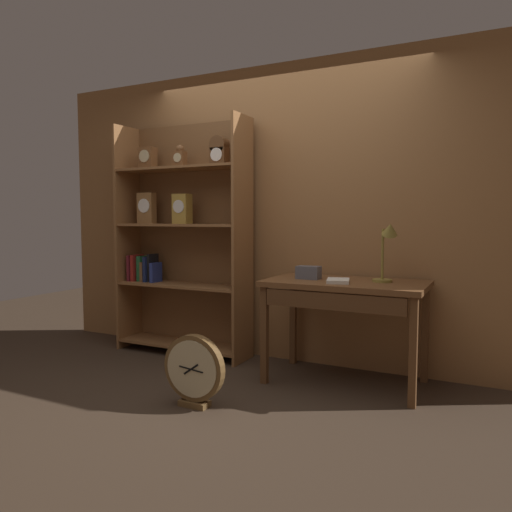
{
  "coord_description": "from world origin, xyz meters",
  "views": [
    {
      "loc": [
        1.74,
        -2.76,
        1.26
      ],
      "look_at": [
        0.05,
        0.63,
        0.97
      ],
      "focal_mm": 34.31,
      "sensor_mm": 36.0,
      "label": 1
    }
  ],
  "objects_px": {
    "toolbox_small": "(308,273)",
    "workbench": "(345,294)",
    "desk_lamp": "(387,245)",
    "open_repair_manual": "(338,281)",
    "round_clock_large": "(194,370)",
    "bookshelf": "(182,238)"
  },
  "relations": [
    {
      "from": "desk_lamp",
      "to": "toolbox_small",
      "type": "relative_size",
      "value": 2.55
    },
    {
      "from": "workbench",
      "to": "round_clock_large",
      "type": "bearing_deg",
      "value": -130.67
    },
    {
      "from": "desk_lamp",
      "to": "open_repair_manual",
      "type": "relative_size",
      "value": 2.09
    },
    {
      "from": "bookshelf",
      "to": "desk_lamp",
      "type": "height_order",
      "value": "bookshelf"
    },
    {
      "from": "desk_lamp",
      "to": "toolbox_small",
      "type": "bearing_deg",
      "value": -175.96
    },
    {
      "from": "bookshelf",
      "to": "open_repair_manual",
      "type": "distance_m",
      "value": 1.65
    },
    {
      "from": "open_repair_manual",
      "to": "round_clock_large",
      "type": "bearing_deg",
      "value": -147.94
    },
    {
      "from": "bookshelf",
      "to": "toolbox_small",
      "type": "xyz_separation_m",
      "value": [
        1.33,
        -0.19,
        -0.24
      ]
    },
    {
      "from": "open_repair_manual",
      "to": "desk_lamp",
      "type": "bearing_deg",
      "value": 9.45
    },
    {
      "from": "toolbox_small",
      "to": "open_repair_manual",
      "type": "height_order",
      "value": "toolbox_small"
    },
    {
      "from": "bookshelf",
      "to": "round_clock_large",
      "type": "distance_m",
      "value": 1.62
    },
    {
      "from": "workbench",
      "to": "round_clock_large",
      "type": "relative_size",
      "value": 2.44
    },
    {
      "from": "desk_lamp",
      "to": "round_clock_large",
      "type": "height_order",
      "value": "desk_lamp"
    },
    {
      "from": "round_clock_large",
      "to": "workbench",
      "type": "bearing_deg",
      "value": 49.33
    },
    {
      "from": "workbench",
      "to": "open_repair_manual",
      "type": "bearing_deg",
      "value": -104.19
    },
    {
      "from": "open_repair_manual",
      "to": "round_clock_large",
      "type": "distance_m",
      "value": 1.22
    },
    {
      "from": "open_repair_manual",
      "to": "round_clock_large",
      "type": "relative_size",
      "value": 0.45
    },
    {
      "from": "toolbox_small",
      "to": "round_clock_large",
      "type": "distance_m",
      "value": 1.17
    },
    {
      "from": "toolbox_small",
      "to": "round_clock_large",
      "type": "height_order",
      "value": "toolbox_small"
    },
    {
      "from": "desk_lamp",
      "to": "toolbox_small",
      "type": "distance_m",
      "value": 0.64
    },
    {
      "from": "toolbox_small",
      "to": "workbench",
      "type": "bearing_deg",
      "value": -1.8
    },
    {
      "from": "bookshelf",
      "to": "open_repair_manual",
      "type": "height_order",
      "value": "bookshelf"
    }
  ]
}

